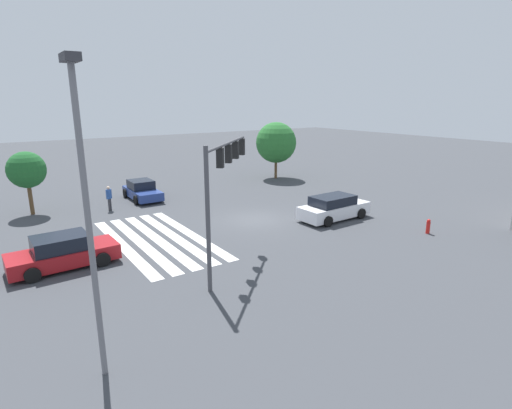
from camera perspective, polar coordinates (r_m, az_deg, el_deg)
name	(u,v)px	position (r m, az deg, el deg)	size (l,w,h in m)	color
ground_plane	(256,220)	(25.74, 0.00, -2.19)	(130.22, 130.22, 0.00)	#3D3F44
crosswalk_markings	(158,239)	(22.85, -13.88, -4.84)	(10.08, 4.40, 0.01)	silver
traffic_signal_mast	(224,171)	(17.52, -4.56, 4.76)	(4.68, 4.68, 5.86)	#47474C
car_0	(63,253)	(20.42, -25.87, -6.19)	(2.30, 4.74, 1.53)	maroon
car_1	(142,191)	(32.15, -15.96, 1.91)	(4.36, 2.14, 1.48)	navy
car_2	(334,208)	(26.17, 11.05, -0.47)	(2.21, 4.92, 1.57)	silver
pedestrian	(109,197)	(29.50, -20.25, 1.02)	(0.41, 0.41, 1.73)	#38383D
street_light_pole_a	(86,199)	(10.87, -23.13, 0.71)	(0.80, 0.36, 8.52)	slate
tree_corner_a	(26,170)	(30.34, -29.96, 4.28)	(2.42, 2.42, 4.25)	brown
tree_corner_b	(276,143)	(39.11, 2.89, 8.83)	(3.91, 3.91, 5.45)	brown
fire_hydrant	(428,226)	(25.07, 23.38, -2.88)	(0.22, 0.22, 0.86)	red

